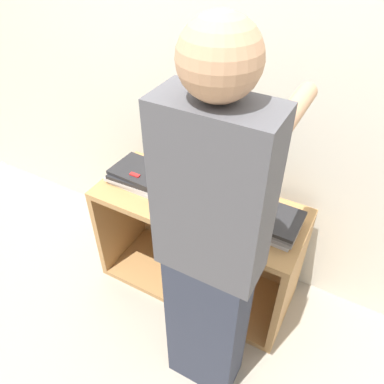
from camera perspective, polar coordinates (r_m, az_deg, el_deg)
name	(u,v)px	position (r m, az deg, el deg)	size (l,w,h in m)	color
ground_plane	(179,310)	(2.43, -2.06, -17.47)	(12.00, 12.00, 0.00)	#9E9384
wall_back	(231,91)	(2.04, 5.97, 15.09)	(8.00, 0.05, 2.40)	beige
cart	(203,238)	(2.32, 1.65, -7.07)	(1.18, 0.49, 0.70)	#A87A47
laptop_open	(203,189)	(2.04, 1.71, 0.44)	(0.34, 0.32, 0.24)	#333338
laptop_stack_left	(142,176)	(2.17, -7.64, 2.48)	(0.37, 0.25, 0.08)	#B7B7BC
laptop_stack_right	(265,219)	(1.91, 11.06, -4.13)	(0.36, 0.24, 0.08)	#B7B7BC
person	(211,254)	(1.48, 2.94, -9.37)	(0.40, 0.54, 1.81)	#2D3342
inventory_tag	(135,175)	(2.11, -8.71, 2.60)	(0.06, 0.02, 0.01)	red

